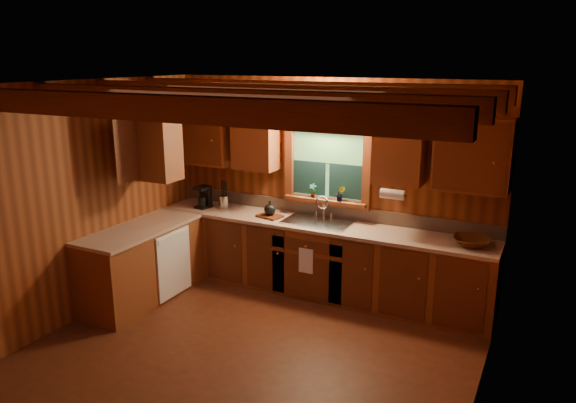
% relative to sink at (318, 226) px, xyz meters
% --- Properties ---
extents(room, '(4.20, 4.20, 4.20)m').
position_rel_sink_xyz_m(room, '(0.00, -1.60, 0.44)').
color(room, '#4D2312').
rests_on(room, ground).
extents(ceiling_beams, '(4.20, 2.54, 0.18)m').
position_rel_sink_xyz_m(ceiling_beams, '(0.00, -1.60, 1.63)').
color(ceiling_beams, brown).
rests_on(ceiling_beams, room).
extents(base_cabinets, '(4.20, 2.22, 0.86)m').
position_rel_sink_xyz_m(base_cabinets, '(-0.49, -0.32, -0.43)').
color(base_cabinets, brown).
rests_on(base_cabinets, ground).
extents(countertop, '(4.20, 2.24, 0.04)m').
position_rel_sink_xyz_m(countertop, '(-0.48, -0.31, 0.02)').
color(countertop, tan).
rests_on(countertop, base_cabinets).
extents(backsplash, '(4.20, 0.02, 0.16)m').
position_rel_sink_xyz_m(backsplash, '(0.00, 0.28, 0.12)').
color(backsplash, tan).
rests_on(backsplash, room).
extents(dishwasher_panel, '(0.02, 0.60, 0.80)m').
position_rel_sink_xyz_m(dishwasher_panel, '(-1.47, -0.92, -0.43)').
color(dishwasher_panel, white).
rests_on(dishwasher_panel, base_cabinets).
extents(upper_cabinets, '(4.19, 1.77, 0.78)m').
position_rel_sink_xyz_m(upper_cabinets, '(-0.56, -0.18, 0.98)').
color(upper_cabinets, brown).
rests_on(upper_cabinets, room).
extents(window, '(1.12, 0.08, 1.00)m').
position_rel_sink_xyz_m(window, '(0.00, 0.26, 0.67)').
color(window, brown).
rests_on(window, room).
extents(window_sill, '(1.06, 0.14, 0.04)m').
position_rel_sink_xyz_m(window_sill, '(0.00, 0.22, 0.26)').
color(window_sill, brown).
rests_on(window_sill, room).
extents(wall_sconce, '(0.45, 0.21, 0.17)m').
position_rel_sink_xyz_m(wall_sconce, '(0.00, 0.14, 1.31)').
color(wall_sconce, black).
rests_on(wall_sconce, room).
extents(paper_towel_roll, '(0.27, 0.11, 0.11)m').
position_rel_sink_xyz_m(paper_towel_roll, '(0.92, -0.07, 0.51)').
color(paper_towel_roll, white).
rests_on(paper_towel_roll, upper_cabinets).
extents(dish_towel, '(0.18, 0.01, 0.30)m').
position_rel_sink_xyz_m(dish_towel, '(0.00, -0.34, -0.34)').
color(dish_towel, white).
rests_on(dish_towel, base_cabinets).
extents(sink, '(0.82, 0.48, 0.43)m').
position_rel_sink_xyz_m(sink, '(0.00, 0.00, 0.00)').
color(sink, silver).
rests_on(sink, countertop).
extents(coffee_maker, '(0.16, 0.21, 0.29)m').
position_rel_sink_xyz_m(coffee_maker, '(-1.62, -0.05, 0.19)').
color(coffee_maker, black).
rests_on(coffee_maker, countertop).
extents(utensil_crock, '(0.13, 0.13, 0.38)m').
position_rel_sink_xyz_m(utensil_crock, '(-1.37, 0.03, 0.14)').
color(utensil_crock, silver).
rests_on(utensil_crock, countertop).
extents(cutting_board, '(0.34, 0.27, 0.03)m').
position_rel_sink_xyz_m(cutting_board, '(-0.62, -0.07, 0.06)').
color(cutting_board, '#522411').
rests_on(cutting_board, countertop).
extents(teakettle, '(0.14, 0.14, 0.18)m').
position_rel_sink_xyz_m(teakettle, '(-0.62, -0.07, 0.14)').
color(teakettle, black).
rests_on(teakettle, cutting_board).
extents(wicker_basket, '(0.44, 0.44, 0.09)m').
position_rel_sink_xyz_m(wicker_basket, '(1.79, -0.04, 0.09)').
color(wicker_basket, '#48230C').
rests_on(wicker_basket, countertop).
extents(potted_plant_left, '(0.10, 0.07, 0.18)m').
position_rel_sink_xyz_m(potted_plant_left, '(-0.17, 0.21, 0.37)').
color(potted_plant_left, '#522411').
rests_on(potted_plant_left, window_sill).
extents(potted_plant_right, '(0.12, 0.11, 0.19)m').
position_rel_sink_xyz_m(potted_plant_right, '(0.20, 0.20, 0.38)').
color(potted_plant_right, '#522411').
rests_on(potted_plant_right, window_sill).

